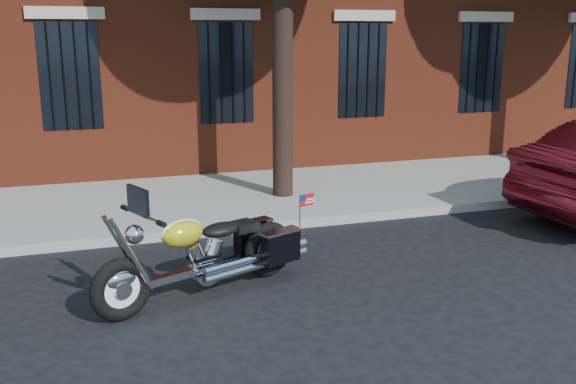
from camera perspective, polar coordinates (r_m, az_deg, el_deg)
name	(u,v)px	position (r m, az deg, el deg)	size (l,w,h in m)	color
ground	(312,257)	(8.85, 2.19, -5.79)	(120.00, 120.00, 0.00)	black
curb	(282,224)	(10.06, -0.54, -2.87)	(40.00, 0.16, 0.15)	gray
sidewalk	(251,196)	(11.80, -3.31, -0.37)	(40.00, 3.60, 0.15)	gray
motorcycle	(211,255)	(7.54, -6.83, -5.56)	(2.76, 1.44, 1.42)	black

